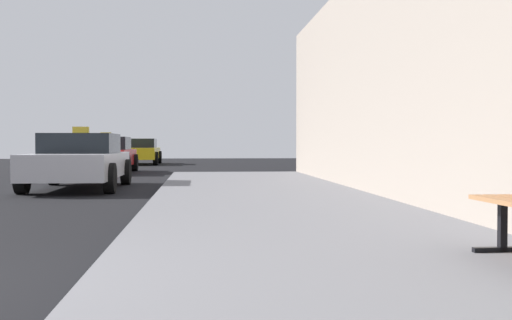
# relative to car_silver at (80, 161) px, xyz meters

# --- Properties ---
(sidewalk) EXTENTS (4.00, 32.00, 0.15)m
(sidewalk) POSITION_rel_car_silver_xyz_m (3.95, -10.90, -0.57)
(sidewalk) COLOR slate
(sidewalk) RESTS_ON ground_plane
(car_silver) EXTENTS (2.00, 4.53, 1.43)m
(car_silver) POSITION_rel_car_silver_xyz_m (0.00, 0.00, 0.00)
(car_silver) COLOR #B7B7BF
(car_silver) RESTS_ON ground_plane
(car_red) EXTENTS (2.00, 4.18, 1.43)m
(car_red) POSITION_rel_car_silver_xyz_m (-0.56, 7.94, -0.00)
(car_red) COLOR red
(car_red) RESTS_ON ground_plane
(car_yellow) EXTENTS (2.05, 4.41, 1.27)m
(car_yellow) POSITION_rel_car_silver_xyz_m (-0.24, 17.13, -0.00)
(car_yellow) COLOR yellow
(car_yellow) RESTS_ON ground_plane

